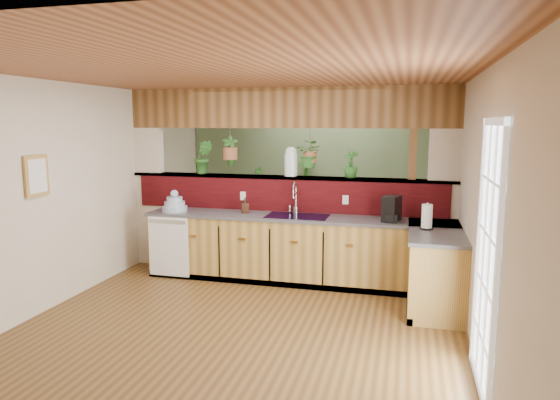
% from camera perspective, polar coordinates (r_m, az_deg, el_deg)
% --- Properties ---
extents(ground, '(4.60, 7.00, 0.01)m').
position_cam_1_polar(ground, '(6.01, -2.49, -11.88)').
color(ground, brown).
rests_on(ground, ground).
extents(ceiling, '(4.60, 7.00, 0.01)m').
position_cam_1_polar(ceiling, '(5.64, -2.67, 13.66)').
color(ceiling, brown).
rests_on(ceiling, ground).
extents(wall_back, '(4.60, 0.02, 2.60)m').
position_cam_1_polar(wall_back, '(9.06, 3.92, 3.58)').
color(wall_back, beige).
rests_on(wall_back, ground).
extents(wall_front, '(4.60, 0.02, 2.60)m').
position_cam_1_polar(wall_front, '(2.63, -25.90, -10.29)').
color(wall_front, beige).
rests_on(wall_front, ground).
extents(wall_left, '(0.02, 7.00, 2.60)m').
position_cam_1_polar(wall_left, '(6.72, -21.69, 1.16)').
color(wall_left, beige).
rests_on(wall_left, ground).
extents(wall_right, '(0.02, 7.00, 2.60)m').
position_cam_1_polar(wall_right, '(5.47, 21.11, -0.41)').
color(wall_right, beige).
rests_on(wall_right, ground).
extents(pass_through_partition, '(4.60, 0.21, 2.60)m').
position_cam_1_polar(pass_through_partition, '(6.98, 0.90, 1.13)').
color(pass_through_partition, beige).
rests_on(pass_through_partition, ground).
extents(pass_through_ledge, '(4.60, 0.21, 0.04)m').
position_cam_1_polar(pass_through_ledge, '(6.96, 0.67, 2.61)').
color(pass_through_ledge, brown).
rests_on(pass_through_ledge, ground).
extents(header_beam, '(4.60, 0.15, 0.55)m').
position_cam_1_polar(header_beam, '(6.93, 0.69, 10.49)').
color(header_beam, brown).
rests_on(header_beam, ground).
extents(sage_backwall, '(4.55, 0.02, 2.55)m').
position_cam_1_polar(sage_backwall, '(9.04, 3.90, 3.56)').
color(sage_backwall, '#5D744F').
rests_on(sage_backwall, ground).
extents(countertop, '(4.14, 1.52, 0.90)m').
position_cam_1_polar(countertop, '(6.51, 6.85, -6.14)').
color(countertop, olive).
rests_on(countertop, ground).
extents(dishwasher, '(0.58, 0.03, 0.82)m').
position_cam_1_polar(dishwasher, '(7.00, -12.62, -5.18)').
color(dishwasher, white).
rests_on(dishwasher, ground).
extents(navy_sink, '(0.82, 0.50, 0.18)m').
position_cam_1_polar(navy_sink, '(6.63, 1.99, -2.51)').
color(navy_sink, black).
rests_on(navy_sink, countertop).
extents(french_door, '(0.06, 1.02, 2.16)m').
position_cam_1_polar(french_door, '(4.26, 22.50, -6.44)').
color(french_door, white).
rests_on(french_door, ground).
extents(framed_print, '(0.04, 0.35, 0.45)m').
position_cam_1_polar(framed_print, '(6.05, -26.06, 2.49)').
color(framed_print, olive).
rests_on(framed_print, wall_left).
extents(faucet, '(0.20, 0.20, 0.45)m').
position_cam_1_polar(faucet, '(6.74, 1.71, 0.43)').
color(faucet, '#B7B7B2').
rests_on(faucet, countertop).
extents(dish_stack, '(0.35, 0.35, 0.30)m').
position_cam_1_polar(dish_stack, '(7.09, -11.94, -0.54)').
color(dish_stack, '#9CB0CA').
rests_on(dish_stack, countertop).
extents(soap_dispenser, '(0.12, 0.13, 0.21)m').
position_cam_1_polar(soap_dispenser, '(6.85, -4.03, -0.61)').
color(soap_dispenser, '#361F13').
rests_on(soap_dispenser, countertop).
extents(coffee_maker, '(0.17, 0.29, 0.32)m').
position_cam_1_polar(coffee_maker, '(6.38, 12.63, -1.10)').
color(coffee_maker, black).
rests_on(coffee_maker, countertop).
extents(paper_towel, '(0.15, 0.15, 0.31)m').
position_cam_1_polar(paper_towel, '(6.01, 16.44, -1.90)').
color(paper_towel, black).
rests_on(paper_towel, countertop).
extents(glass_jar, '(0.18, 0.18, 0.40)m').
position_cam_1_polar(glass_jar, '(6.93, 1.25, 4.42)').
color(glass_jar, silver).
rests_on(glass_jar, pass_through_ledge).
extents(ledge_plant_left, '(0.32, 0.29, 0.48)m').
position_cam_1_polar(ledge_plant_left, '(7.33, -8.76, 4.87)').
color(ledge_plant_left, '#265A1F').
rests_on(ledge_plant_left, pass_through_ledge).
extents(ledge_plant_right, '(0.25, 0.25, 0.37)m').
position_cam_1_polar(ledge_plant_right, '(6.79, 8.09, 4.10)').
color(ledge_plant_right, '#265A1F').
rests_on(ledge_plant_right, pass_through_ledge).
extents(hanging_plant_a, '(0.26, 0.22, 0.55)m').
position_cam_1_polar(hanging_plant_a, '(7.17, -5.74, 6.70)').
color(hanging_plant_a, brown).
rests_on(hanging_plant_a, header_beam).
extents(hanging_plant_b, '(0.41, 0.37, 0.50)m').
position_cam_1_polar(hanging_plant_b, '(6.85, 3.46, 6.65)').
color(hanging_plant_b, brown).
rests_on(hanging_plant_b, header_beam).
extents(shelving_console, '(1.46, 0.84, 0.94)m').
position_cam_1_polar(shelving_console, '(9.04, 0.38, -1.54)').
color(shelving_console, black).
rests_on(shelving_console, ground).
extents(shelf_plant_a, '(0.23, 0.19, 0.37)m').
position_cam_1_polar(shelf_plant_a, '(9.06, -2.39, 2.68)').
color(shelf_plant_a, '#265A1F').
rests_on(shelf_plant_a, shelving_console).
extents(shelf_plant_b, '(0.32, 0.32, 0.54)m').
position_cam_1_polar(shelf_plant_b, '(8.84, 3.00, 3.07)').
color(shelf_plant_b, '#265A1F').
rests_on(shelf_plant_b, shelving_console).
extents(floor_plant, '(0.74, 0.69, 0.66)m').
position_cam_1_polar(floor_plant, '(8.02, 9.08, -4.22)').
color(floor_plant, '#265A1F').
rests_on(floor_plant, ground).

